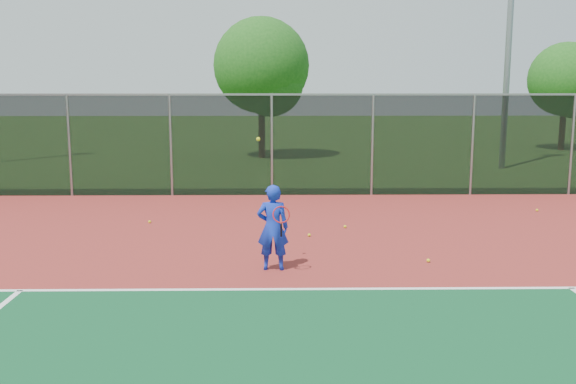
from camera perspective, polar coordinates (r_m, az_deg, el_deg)
name	(u,v)px	position (r m, az deg, el deg)	size (l,w,h in m)	color
ground	(517,371)	(8.28, 19.69, -14.78)	(120.00, 120.00, 0.00)	#264E16
court_apron	(468,311)	(10.03, 15.68, -10.15)	(30.00, 20.00, 0.02)	maroon
fence_back	(372,144)	(19.33, 7.51, 4.27)	(30.00, 0.06, 3.03)	black
tennis_player	(273,227)	(11.49, -1.36, -3.15)	(0.59, 0.60, 2.39)	#142DBC
practice_ball_0	(428,260)	(12.41, 12.37, -5.97)	(0.07, 0.07, 0.07)	yellow
practice_ball_2	(150,222)	(15.80, -12.20, -2.59)	(0.07, 0.07, 0.07)	yellow
practice_ball_3	(537,210)	(18.07, 21.26, -1.51)	(0.07, 0.07, 0.07)	yellow
practice_ball_6	(345,227)	(14.98, 5.09, -3.08)	(0.07, 0.07, 0.07)	yellow
practice_ball_7	(309,235)	(14.12, 1.90, -3.84)	(0.07, 0.07, 0.07)	yellow
floodlight_n	(511,2)	(26.83, 19.20, 15.62)	(0.90, 0.40, 11.23)	gray
tree_back_left	(264,70)	(28.98, -2.19, 10.80)	(4.27, 4.27, 6.27)	#352513
tree_back_mid	(568,83)	(35.26, 23.64, 8.90)	(3.66, 3.66, 5.38)	#352513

